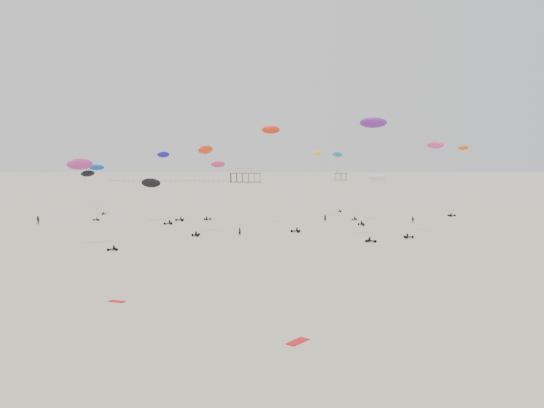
{
  "coord_description": "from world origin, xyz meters",
  "views": [
    {
      "loc": [
        -3.04,
        -10.87,
        15.27
      ],
      "look_at": [
        0.0,
        88.0,
        7.0
      ],
      "focal_mm": 35.0,
      "sensor_mm": 36.0,
      "label": 1
    }
  ],
  "objects_px": {
    "pavilion_main": "(245,176)",
    "rig_4": "(373,144)",
    "pavilion_small": "(341,176)",
    "spectator_0": "(240,236)",
    "rig_0": "(90,178)",
    "rig_8": "(278,157)"
  },
  "relations": [
    {
      "from": "spectator_0",
      "to": "pavilion_small",
      "type": "bearing_deg",
      "value": -76.15
    },
    {
      "from": "pavilion_small",
      "to": "spectator_0",
      "type": "relative_size",
      "value": 4.62
    },
    {
      "from": "pavilion_main",
      "to": "rig_4",
      "type": "xyz_separation_m",
      "value": [
        28.92,
        -261.74,
        14.0
      ]
    },
    {
      "from": "rig_8",
      "to": "rig_4",
      "type": "bearing_deg",
      "value": -122.61
    },
    {
      "from": "pavilion_small",
      "to": "spectator_0",
      "type": "height_order",
      "value": "pavilion_small"
    },
    {
      "from": "pavilion_small",
      "to": "rig_4",
      "type": "xyz_separation_m",
      "value": [
        -41.08,
        -291.74,
        14.74
      ]
    },
    {
      "from": "pavilion_main",
      "to": "spectator_0",
      "type": "xyz_separation_m",
      "value": [
        3.69,
        -255.06,
        -4.22
      ]
    },
    {
      "from": "pavilion_small",
      "to": "rig_0",
      "type": "bearing_deg",
      "value": -115.41
    },
    {
      "from": "rig_0",
      "to": "rig_8",
      "type": "xyz_separation_m",
      "value": [
        53.37,
        -38.1,
        5.98
      ]
    },
    {
      "from": "rig_0",
      "to": "rig_4",
      "type": "xyz_separation_m",
      "value": [
        70.45,
        -56.93,
        8.28
      ]
    },
    {
      "from": "pavilion_small",
      "to": "spectator_0",
      "type": "xyz_separation_m",
      "value": [
        -66.31,
        -285.06,
        -3.49
      ]
    },
    {
      "from": "pavilion_main",
      "to": "pavilion_small",
      "type": "relative_size",
      "value": 2.33
    },
    {
      "from": "pavilion_main",
      "to": "rig_4",
      "type": "relative_size",
      "value": 0.89
    },
    {
      "from": "rig_4",
      "to": "spectator_0",
      "type": "xyz_separation_m",
      "value": [
        -25.23,
        6.68,
        -18.22
      ]
    },
    {
      "from": "pavilion_main",
      "to": "pavilion_small",
      "type": "distance_m",
      "value": 76.16
    },
    {
      "from": "rig_4",
      "to": "pavilion_small",
      "type": "bearing_deg",
      "value": -151.24
    },
    {
      "from": "pavilion_small",
      "to": "rig_4",
      "type": "relative_size",
      "value": 0.38
    },
    {
      "from": "rig_0",
      "to": "spectator_0",
      "type": "xyz_separation_m",
      "value": [
        45.22,
        -50.24,
        -9.95
      ]
    },
    {
      "from": "rig_4",
      "to": "rig_8",
      "type": "height_order",
      "value": "rig_4"
    },
    {
      "from": "pavilion_small",
      "to": "rig_8",
      "type": "height_order",
      "value": "rig_8"
    },
    {
      "from": "rig_4",
      "to": "rig_8",
      "type": "distance_m",
      "value": 25.51
    },
    {
      "from": "rig_8",
      "to": "spectator_0",
      "type": "relative_size",
      "value": 12.28
    }
  ]
}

